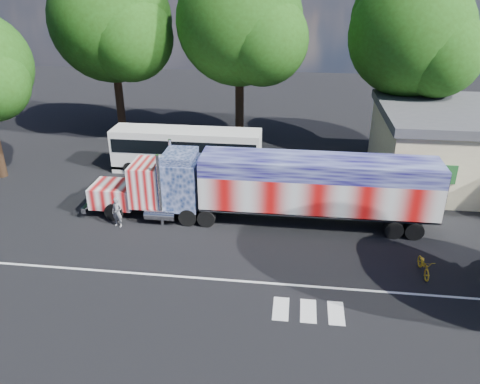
# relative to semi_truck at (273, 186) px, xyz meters

# --- Properties ---
(ground) EXTENTS (100.00, 100.00, 0.00)m
(ground) POSITION_rel_semi_truck_xyz_m (-1.88, -3.25, -2.26)
(ground) COLOR black
(lane_markings) EXTENTS (30.00, 2.67, 0.01)m
(lane_markings) POSITION_rel_semi_truck_xyz_m (-0.17, -7.02, -2.26)
(lane_markings) COLOR silver
(lane_markings) RESTS_ON ground
(semi_truck) EXTENTS (20.60, 3.25, 4.39)m
(semi_truck) POSITION_rel_semi_truck_xyz_m (0.00, 0.00, 0.00)
(semi_truck) COLOR black
(semi_truck) RESTS_ON ground
(coach_bus) EXTENTS (10.90, 2.54, 3.17)m
(coach_bus) POSITION_rel_semi_truck_xyz_m (-6.76, 7.04, -0.62)
(coach_bus) COLOR silver
(coach_bus) RESTS_ON ground
(woman) EXTENTS (0.75, 0.59, 1.81)m
(woman) POSITION_rel_semi_truck_xyz_m (-8.85, -1.75, -1.36)
(woman) COLOR slate
(woman) RESTS_ON ground
(bicycle) EXTENTS (0.72, 1.84, 0.95)m
(bicycle) POSITION_rel_semi_truck_xyz_m (7.73, -4.50, -1.79)
(bicycle) COLOR gold
(bicycle) RESTS_ON ground
(tree_n_mid) EXTENTS (10.27, 9.78, 14.92)m
(tree_n_mid) POSITION_rel_semi_truck_xyz_m (-3.46, 13.21, 7.70)
(tree_n_mid) COLOR black
(tree_n_mid) RESTS_ON ground
(tree_nw_a) EXTENTS (10.46, 9.96, 14.89)m
(tree_nw_a) POSITION_rel_semi_truck_xyz_m (-14.22, 14.31, 7.59)
(tree_nw_a) COLOR black
(tree_nw_a) RESTS_ON ground
(tree_ne_a) EXTENTS (9.44, 8.99, 13.87)m
(tree_ne_a) POSITION_rel_semi_truck_xyz_m (9.22, 12.25, 7.05)
(tree_ne_a) COLOR black
(tree_ne_a) RESTS_ON ground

